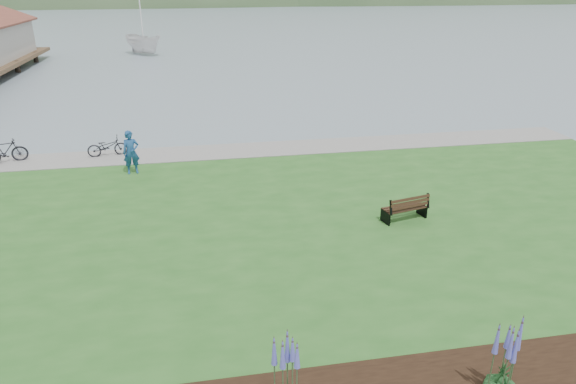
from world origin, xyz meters
name	(u,v)px	position (x,y,z in m)	size (l,w,h in m)	color
ground	(239,226)	(0.00, 0.00, 0.00)	(600.00, 600.00, 0.00)	slate
lawn	(245,249)	(0.00, -2.00, 0.20)	(34.00, 20.00, 0.40)	#265C20
shoreline_path	(225,151)	(0.00, 6.90, 0.42)	(34.00, 2.20, 0.03)	gray
far_hillside	(252,3)	(20.00, 170.00, 0.00)	(580.00, 80.00, 38.00)	#34532E
park_bench	(406,208)	(5.33, -1.39, 0.86)	(1.58, 0.92, 0.92)	black
person	(131,149)	(-3.87, 4.78, 1.44)	(0.75, 0.52, 2.07)	navy
bicycle_a	(107,146)	(-5.17, 7.20, 0.85)	(1.71, 0.60, 0.90)	black
bicycle_b	(5,151)	(-9.31, 7.02, 0.92)	(1.74, 0.50, 1.05)	black
sailboat	(145,55)	(-6.30, 43.77, 0.00)	(9.85, 10.03, 25.98)	silver
echium_1	(506,361)	(4.14, -8.94, 1.22)	(0.62, 0.62, 1.85)	#163D1C
echium_4	(286,378)	(0.03, -8.89, 1.44)	(0.62, 0.62, 2.31)	#163D1C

